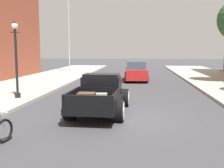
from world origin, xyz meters
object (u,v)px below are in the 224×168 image
object	(u,v)px
car_background_red	(136,72)
street_lamp_near	(16,54)
hotrod_truck_black	(101,93)
flagpole	(71,20)

from	to	relation	value
car_background_red	street_lamp_near	bearing A→B (deg)	-121.50
hotrod_truck_black	flagpole	size ratio (longest dim) A/B	0.54
street_lamp_near	flagpole	size ratio (longest dim) A/B	0.42
hotrod_truck_black	street_lamp_near	world-z (taller)	street_lamp_near
hotrod_truck_black	car_background_red	xyz separation A→B (m)	(1.27, 11.47, 0.01)
street_lamp_near	flagpole	world-z (taller)	flagpole
car_background_red	flagpole	distance (m)	10.71
flagpole	street_lamp_near	bearing A→B (deg)	-85.43
hotrod_truck_black	flagpole	distance (m)	19.31
hotrod_truck_black	street_lamp_near	size ratio (longest dim) A/B	1.29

